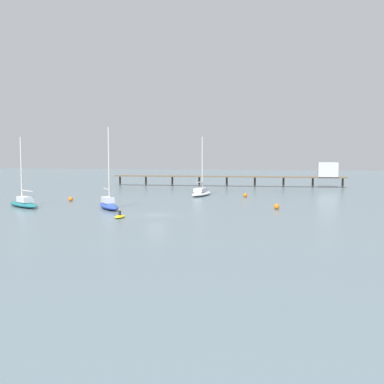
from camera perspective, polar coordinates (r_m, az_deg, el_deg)
ground_plane at (r=63.46m, az=-4.35°, el=-2.78°), size 400.00×400.00×0.00m
pier at (r=120.70m, az=10.59°, el=2.27°), size 59.32×7.29×6.24m
sailboat_teal at (r=77.26m, az=-19.65°, el=-1.20°), size 8.70×7.06×10.77m
sailboat_white at (r=93.05m, az=1.13°, el=-0.03°), size 3.56×9.23×11.64m
sailboat_blue at (r=71.40m, az=-10.04°, el=-1.39°), size 6.42×7.63×12.09m
dinghy_yellow at (r=61.01m, az=-8.72°, el=-2.90°), size 1.35×2.60×1.14m
mooring_buoy_inner at (r=70.68m, az=10.18°, el=-1.74°), size 0.86×0.86×0.86m
mooring_buoy_mid at (r=84.41m, az=-14.44°, el=-0.83°), size 0.81×0.81×0.81m
mooring_buoy_outer at (r=90.33m, az=6.45°, el=-0.38°), size 0.80×0.80×0.80m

